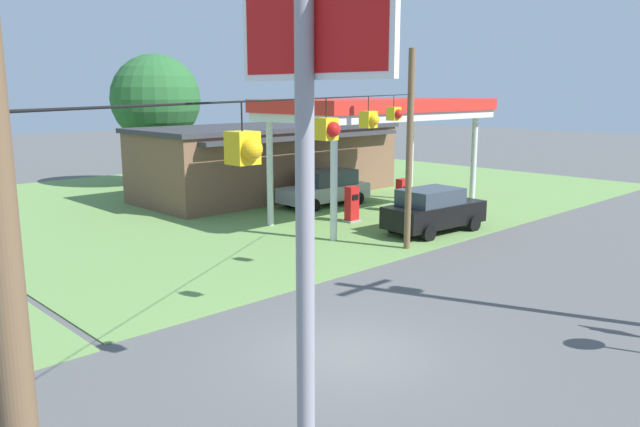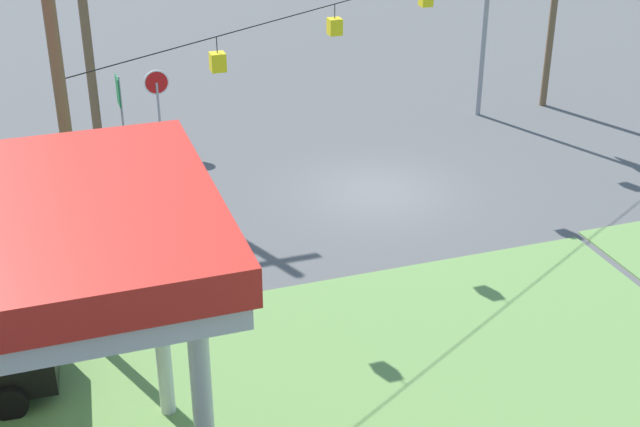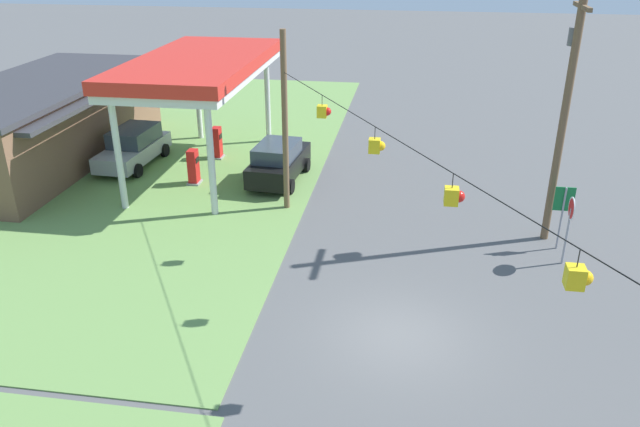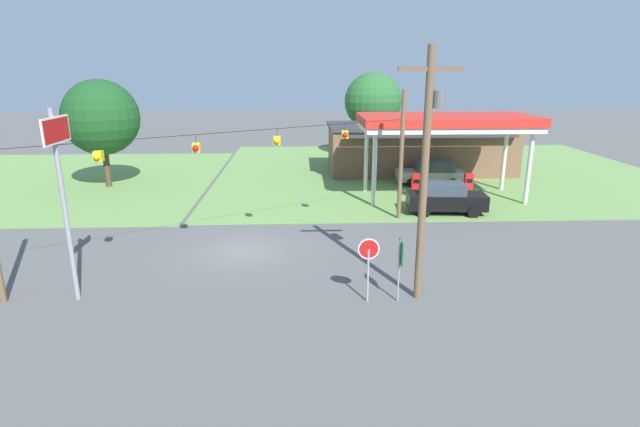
{
  "view_description": "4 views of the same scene",
  "coord_description": "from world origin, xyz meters",
  "px_view_note": "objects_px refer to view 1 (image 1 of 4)",
  "views": [
    {
      "loc": [
        -9.59,
        -9.08,
        5.83
      ],
      "look_at": [
        2.72,
        3.75,
        2.32
      ],
      "focal_mm": 35.0,
      "sensor_mm": 36.0,
      "label": 1
    },
    {
      "loc": [
        8.91,
        21.23,
        10.69
      ],
      "look_at": [
        2.77,
        3.09,
        1.21
      ],
      "focal_mm": 50.0,
      "sensor_mm": 36.0,
      "label": 2
    },
    {
      "loc": [
        -15.06,
        -0.04,
        10.68
      ],
      "look_at": [
        4.84,
        3.04,
        1.49
      ],
      "focal_mm": 35.0,
      "sensor_mm": 36.0,
      "label": 3
    },
    {
      "loc": [
        2.75,
        -22.47,
        8.48
      ],
      "look_at": [
        3.72,
        1.57,
        1.38
      ],
      "focal_mm": 28.0,
      "sensor_mm": 36.0,
      "label": 4
    }
  ],
  "objects_px": {
    "gas_station_store": "(269,160)",
    "car_at_pumps_front": "(433,210)",
    "stop_sign_overhead": "(309,192)",
    "tree_behind_station": "(156,99)",
    "fuel_pump_far": "(402,196)",
    "fuel_pump_near": "(352,205)",
    "gas_station_canopy": "(380,110)",
    "car_at_pumps_rear": "(325,188)"
  },
  "relations": [
    {
      "from": "gas_station_store",
      "to": "car_at_pumps_front",
      "type": "height_order",
      "value": "gas_station_store"
    },
    {
      "from": "gas_station_store",
      "to": "car_at_pumps_front",
      "type": "bearing_deg",
      "value": -95.86
    },
    {
      "from": "tree_behind_station",
      "to": "stop_sign_overhead",
      "type": "bearing_deg",
      "value": -116.98
    },
    {
      "from": "fuel_pump_far",
      "to": "stop_sign_overhead",
      "type": "distance_m",
      "value": 24.88
    },
    {
      "from": "car_at_pumps_front",
      "to": "stop_sign_overhead",
      "type": "relative_size",
      "value": 0.66
    },
    {
      "from": "car_at_pumps_front",
      "to": "car_at_pumps_rear",
      "type": "distance_m",
      "value": 7.62
    },
    {
      "from": "car_at_pumps_front",
      "to": "stop_sign_overhead",
      "type": "bearing_deg",
      "value": -143.02
    },
    {
      "from": "car_at_pumps_rear",
      "to": "stop_sign_overhead",
      "type": "bearing_deg",
      "value": 48.04
    },
    {
      "from": "gas_station_canopy",
      "to": "tree_behind_station",
      "type": "bearing_deg",
      "value": 99.36
    },
    {
      "from": "stop_sign_overhead",
      "to": "tree_behind_station",
      "type": "xyz_separation_m",
      "value": [
        15.36,
        30.17,
        0.41
      ]
    },
    {
      "from": "gas_station_canopy",
      "to": "fuel_pump_far",
      "type": "height_order",
      "value": "gas_station_canopy"
    },
    {
      "from": "gas_station_canopy",
      "to": "gas_station_store",
      "type": "distance_m",
      "value": 8.98
    },
    {
      "from": "fuel_pump_near",
      "to": "car_at_pumps_rear",
      "type": "bearing_deg",
      "value": 61.76
    },
    {
      "from": "fuel_pump_far",
      "to": "car_at_pumps_rear",
      "type": "bearing_deg",
      "value": 112.21
    },
    {
      "from": "gas_station_store",
      "to": "tree_behind_station",
      "type": "height_order",
      "value": "tree_behind_station"
    },
    {
      "from": "gas_station_canopy",
      "to": "fuel_pump_near",
      "type": "distance_m",
      "value": 4.54
    },
    {
      "from": "stop_sign_overhead",
      "to": "gas_station_store",
      "type": "bearing_deg",
      "value": 51.54
    },
    {
      "from": "fuel_pump_far",
      "to": "car_at_pumps_front",
      "type": "height_order",
      "value": "car_at_pumps_front"
    },
    {
      "from": "car_at_pumps_front",
      "to": "stop_sign_overhead",
      "type": "xyz_separation_m",
      "value": [
        -17.08,
        -10.84,
        3.94
      ]
    },
    {
      "from": "fuel_pump_far",
      "to": "tree_behind_station",
      "type": "height_order",
      "value": "tree_behind_station"
    },
    {
      "from": "tree_behind_station",
      "to": "gas_station_canopy",
      "type": "bearing_deg",
      "value": -80.64
    },
    {
      "from": "car_at_pumps_rear",
      "to": "tree_behind_station",
      "type": "distance_m",
      "value": 12.88
    },
    {
      "from": "gas_station_canopy",
      "to": "tree_behind_station",
      "type": "relative_size",
      "value": 1.4
    },
    {
      "from": "fuel_pump_near",
      "to": "tree_behind_station",
      "type": "bearing_deg",
      "value": 92.87
    },
    {
      "from": "fuel_pump_near",
      "to": "tree_behind_station",
      "type": "distance_m",
      "value": 16.22
    },
    {
      "from": "gas_station_canopy",
      "to": "car_at_pumps_rear",
      "type": "bearing_deg",
      "value": 86.31
    },
    {
      "from": "car_at_pumps_rear",
      "to": "gas_station_canopy",
      "type": "bearing_deg",
      "value": 89.02
    },
    {
      "from": "car_at_pumps_rear",
      "to": "stop_sign_overhead",
      "type": "height_order",
      "value": "stop_sign_overhead"
    },
    {
      "from": "fuel_pump_far",
      "to": "fuel_pump_near",
      "type": "bearing_deg",
      "value": 180.0
    },
    {
      "from": "fuel_pump_near",
      "to": "car_at_pumps_rear",
      "type": "distance_m",
      "value": 4.29
    },
    {
      "from": "gas_station_canopy",
      "to": "car_at_pumps_rear",
      "type": "xyz_separation_m",
      "value": [
        0.24,
        3.77,
        -4.01
      ]
    },
    {
      "from": "fuel_pump_near",
      "to": "gas_station_store",
      "type": "bearing_deg",
      "value": 75.49
    },
    {
      "from": "fuel_pump_near",
      "to": "fuel_pump_far",
      "type": "height_order",
      "value": "same"
    },
    {
      "from": "gas_station_store",
      "to": "fuel_pump_far",
      "type": "distance_m",
      "value": 8.66
    },
    {
      "from": "gas_station_store",
      "to": "fuel_pump_near",
      "type": "bearing_deg",
      "value": -104.51
    },
    {
      "from": "fuel_pump_near",
      "to": "fuel_pump_far",
      "type": "relative_size",
      "value": 1.0
    },
    {
      "from": "gas_station_store",
      "to": "car_at_pumps_rear",
      "type": "relative_size",
      "value": 3.02
    },
    {
      "from": "car_at_pumps_rear",
      "to": "stop_sign_overhead",
      "type": "distance_m",
      "value": 26.15
    },
    {
      "from": "gas_station_store",
      "to": "fuel_pump_near",
      "type": "relative_size",
      "value": 9.21
    },
    {
      "from": "tree_behind_station",
      "to": "car_at_pumps_front",
      "type": "bearing_deg",
      "value": -84.93
    },
    {
      "from": "gas_station_canopy",
      "to": "car_at_pumps_rear",
      "type": "relative_size",
      "value": 2.24
    },
    {
      "from": "gas_station_store",
      "to": "stop_sign_overhead",
      "type": "height_order",
      "value": "stop_sign_overhead"
    }
  ]
}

